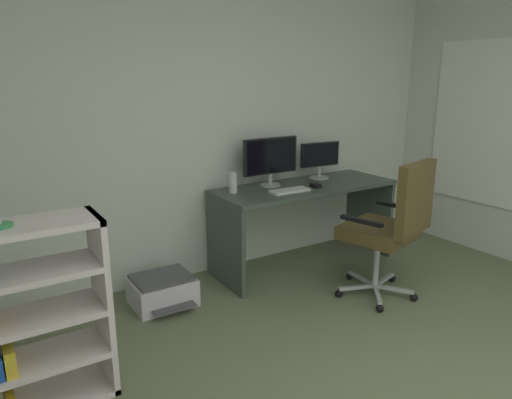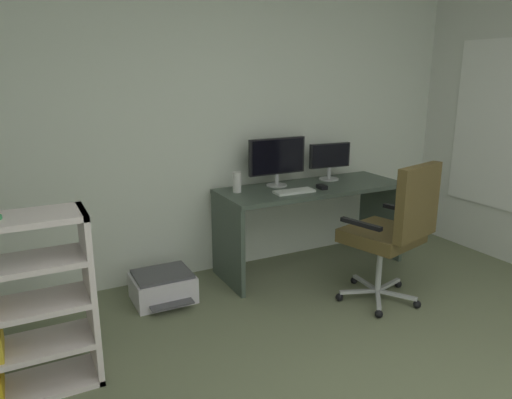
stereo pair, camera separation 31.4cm
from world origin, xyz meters
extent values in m
cube|color=silver|center=(0.00, 2.85, 1.33)|extent=(4.91, 0.10, 2.66)
cube|color=#414F43|center=(0.78, 2.44, 0.73)|extent=(1.65, 0.61, 0.04)
cube|color=#414F43|center=(-0.03, 2.44, 0.36)|extent=(0.04, 0.59, 0.71)
cube|color=#414F43|center=(1.58, 2.44, 0.36)|extent=(0.04, 0.59, 0.71)
cylinder|color=#B2B5B7|center=(0.51, 2.59, 0.75)|extent=(0.18, 0.18, 0.01)
cylinder|color=#B2B5B7|center=(0.51, 2.59, 0.81)|extent=(0.03, 0.03, 0.11)
cube|color=black|center=(0.51, 2.59, 1.01)|extent=(0.53, 0.04, 0.31)
cube|color=black|center=(0.51, 2.57, 1.01)|extent=(0.49, 0.01, 0.29)
cylinder|color=#B2B5B7|center=(1.06, 2.59, 0.75)|extent=(0.18, 0.18, 0.01)
cylinder|color=#B2B5B7|center=(1.06, 2.59, 0.82)|extent=(0.03, 0.03, 0.12)
cube|color=black|center=(1.06, 2.59, 0.97)|extent=(0.41, 0.07, 0.22)
cube|color=black|center=(1.06, 2.57, 0.97)|extent=(0.38, 0.03, 0.20)
cube|color=silver|center=(0.51, 2.32, 0.76)|extent=(0.34, 0.14, 0.02)
cube|color=black|center=(0.79, 2.32, 0.76)|extent=(0.07, 0.10, 0.03)
cylinder|color=silver|center=(0.10, 2.54, 0.83)|extent=(0.07, 0.07, 0.17)
cube|color=#B7BABC|center=(1.03, 1.70, 0.07)|extent=(0.30, 0.11, 0.02)
sphere|color=black|center=(1.17, 1.74, 0.03)|extent=(0.06, 0.06, 0.06)
cube|color=#B7BABC|center=(0.89, 1.82, 0.07)|extent=(0.05, 0.30, 0.02)
sphere|color=black|center=(0.90, 1.97, 0.03)|extent=(0.06, 0.06, 0.06)
cube|color=#B7BABC|center=(0.74, 1.72, 0.07)|extent=(0.29, 0.14, 0.02)
sphere|color=black|center=(0.60, 1.77, 0.03)|extent=(0.06, 0.06, 0.06)
cube|color=#B7BABC|center=(0.79, 1.55, 0.07)|extent=(0.21, 0.25, 0.02)
sphere|color=black|center=(0.69, 1.43, 0.03)|extent=(0.06, 0.06, 0.06)
cube|color=#B7BABC|center=(0.96, 1.54, 0.07)|extent=(0.19, 0.27, 0.02)
sphere|color=black|center=(1.05, 1.41, 0.03)|extent=(0.06, 0.06, 0.06)
cylinder|color=#B7BABC|center=(0.88, 1.67, 0.27)|extent=(0.04, 0.04, 0.40)
cube|color=brown|center=(0.88, 1.67, 0.52)|extent=(0.61, 0.59, 0.10)
cube|color=brown|center=(0.95, 1.41, 0.83)|extent=(0.47, 0.19, 0.52)
cube|color=black|center=(0.62, 1.59, 0.67)|extent=(0.12, 0.33, 0.03)
cube|color=black|center=(1.15, 1.74, 0.67)|extent=(0.12, 0.33, 0.03)
cube|color=silver|center=(-1.20, 1.70, 0.50)|extent=(0.03, 0.32, 0.99)
cube|color=silver|center=(-1.58, 1.70, 0.98)|extent=(0.79, 0.32, 0.03)
cube|color=silver|center=(-1.58, 1.70, 0.02)|extent=(0.79, 0.32, 0.03)
cube|color=silver|center=(-1.58, 1.70, 0.26)|extent=(0.72, 0.32, 0.03)
cube|color=silver|center=(-1.58, 1.70, 0.50)|extent=(0.72, 0.32, 0.03)
cube|color=silver|center=(-1.58, 1.70, 0.74)|extent=(0.72, 0.32, 0.03)
cube|color=silver|center=(-0.59, 2.41, 0.10)|extent=(0.45, 0.36, 0.20)
cube|color=#4C4C51|center=(-0.59, 2.41, 0.21)|extent=(0.42, 0.34, 0.02)
cube|color=#4C4C51|center=(-0.59, 2.19, 0.06)|extent=(0.32, 0.10, 0.01)
camera|label=1|loc=(-1.76, -0.71, 1.69)|focal=33.11mm
camera|label=2|loc=(-1.48, -0.87, 1.69)|focal=33.11mm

